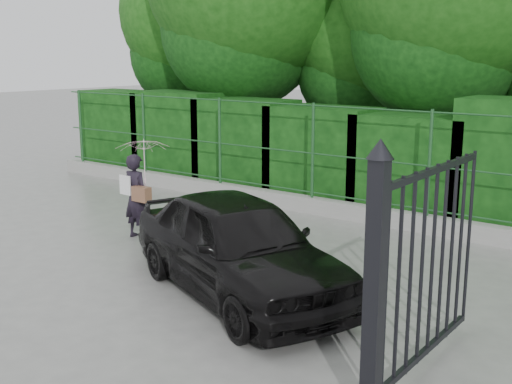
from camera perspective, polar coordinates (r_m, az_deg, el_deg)
The scene contains 7 objects.
ground at distance 9.33m, azimuth -12.31°, elevation -6.78°, with size 80.00×80.00×0.00m, color gray.
kerb at distance 12.55m, azimuth 3.44°, elevation -0.90°, with size 14.00×0.25×0.30m, color #9E9E99.
fence at distance 12.23m, azimuth 4.36°, elevation 3.75°, with size 14.13×0.06×1.80m.
hedge at distance 13.21m, azimuth 5.92°, elevation 3.57°, with size 14.20×1.20×2.26m.
gate at distance 5.69m, azimuth 12.70°, elevation -6.60°, with size 0.22×2.33×2.36m.
woman at distance 10.55m, azimuth -10.17°, elevation 1.67°, with size 0.85×0.87×1.66m.
car at distance 8.04m, azimuth -1.57°, elevation -4.76°, with size 1.53×3.80×1.29m, color black.
Camera 1 is at (6.79, -5.66, 2.99)m, focal length 45.00 mm.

